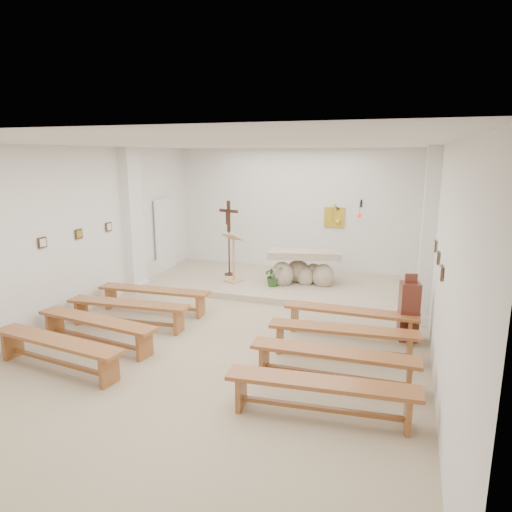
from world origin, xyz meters
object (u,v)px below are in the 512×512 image
(bench_left_front, at_px, (154,295))
(bench_right_front, at_px, (350,316))
(donation_pedestal, at_px, (409,311))
(bench_left_second, at_px, (128,309))
(lectern, at_px, (233,258))
(bench_left_fourth, at_px, (57,347))
(bench_right_fourth, at_px, (321,390))
(bench_left_third, at_px, (97,326))
(bench_right_second, at_px, (343,335))
(altar, at_px, (303,270))
(bench_right_third, at_px, (334,359))
(crucifix_stand, at_px, (229,233))

(bench_left_front, bearing_deg, bench_right_front, -3.13)
(donation_pedestal, relative_size, bench_left_second, 0.50)
(lectern, bearing_deg, donation_pedestal, -6.96)
(bench_left_second, height_order, bench_left_fourth, same)
(bench_right_fourth, bearing_deg, bench_left_second, 150.57)
(bench_left_front, height_order, bench_right_front, same)
(bench_left_third, relative_size, bench_left_fourth, 1.00)
(donation_pedestal, height_order, bench_left_fourth, donation_pedestal)
(bench_left_front, bearing_deg, bench_right_second, -16.11)
(altar, distance_m, bench_right_third, 4.86)
(bench_right_second, height_order, bench_right_third, same)
(donation_pedestal, bearing_deg, bench_right_fourth, -120.06)
(bench_right_fourth, bearing_deg, bench_left_front, 140.66)
(crucifix_stand, height_order, bench_right_front, crucifix_stand)
(bench_left_second, xyz_separation_m, bench_right_second, (4.16, 0.00, 0.00))
(bench_right_front, bearing_deg, bench_right_second, -89.11)
(crucifix_stand, xyz_separation_m, bench_right_front, (3.60, -2.89, -0.91))
(bench_right_front, bearing_deg, crucifix_stand, 142.13)
(bench_right_third, distance_m, bench_left_fourth, 4.27)
(bench_right_second, height_order, bench_left_fourth, same)
(lectern, distance_m, donation_pedestal, 4.76)
(donation_pedestal, distance_m, bench_left_front, 5.19)
(bench_left_third, xyz_separation_m, bench_right_fourth, (4.16, -0.96, 0.00))
(altar, height_order, crucifix_stand, crucifix_stand)
(altar, bearing_deg, donation_pedestal, -56.97)
(lectern, xyz_separation_m, bench_left_fourth, (-0.92, -5.16, -0.39))
(bench_left_third, height_order, bench_right_third, same)
(bench_left_front, distance_m, bench_right_third, 4.59)
(donation_pedestal, relative_size, bench_left_third, 0.50)
(lectern, relative_size, bench_left_front, 0.52)
(bench_left_third, bearing_deg, bench_right_second, 20.95)
(lectern, bearing_deg, bench_left_front, -92.64)
(crucifix_stand, relative_size, bench_right_fourth, 0.80)
(donation_pedestal, relative_size, bench_left_fourth, 0.50)
(bench_left_second, bearing_deg, bench_left_fourth, -93.91)
(bench_left_second, distance_m, bench_left_third, 0.96)
(lectern, height_order, donation_pedestal, lectern)
(bench_left_second, relative_size, bench_left_third, 1.00)
(bench_left_second, height_order, bench_right_second, same)
(donation_pedestal, relative_size, bench_left_front, 0.50)
(lectern, xyz_separation_m, bench_left_third, (-0.92, -4.20, -0.39))
(bench_left_third, bearing_deg, crucifix_stand, 91.24)
(bench_left_front, xyz_separation_m, bench_left_third, (0.00, -1.92, 0.00))
(crucifix_stand, distance_m, bench_left_front, 3.08)
(bench_right_third, height_order, bench_right_fourth, same)
(donation_pedestal, bearing_deg, bench_left_second, -179.30)
(bench_right_front, xyz_separation_m, bench_right_second, (0.00, -0.96, 0.00))
(altar, height_order, bench_right_second, altar)
(donation_pedestal, relative_size, bench_right_second, 0.50)
(bench_left_second, relative_size, bench_right_second, 1.00)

